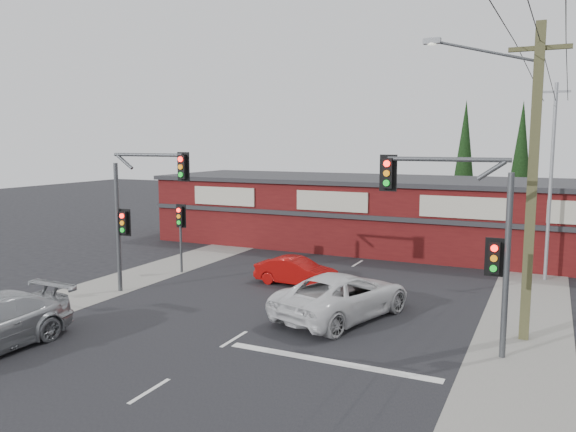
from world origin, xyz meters
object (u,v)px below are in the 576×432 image
at_px(red_sedan, 296,271).
at_px(utility_pole, 528,173).
at_px(white_suv, 343,295).
at_px(shop_building, 370,211).

height_order(red_sedan, utility_pole, utility_pole).
bearing_deg(white_suv, shop_building, -59.27).
relative_size(white_suv, shop_building, 0.21).
xyz_separation_m(red_sedan, shop_building, (0.10, 10.77, 1.52)).
distance_m(shop_building, utility_pole, 17.15).
xyz_separation_m(white_suv, red_sedan, (-3.48, 3.54, -0.20)).
xyz_separation_m(red_sedan, utility_pole, (9.46, -3.23, 4.78)).
relative_size(red_sedan, utility_pole, 0.37).
distance_m(white_suv, red_sedan, 4.96).
height_order(red_sedan, shop_building, shop_building).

